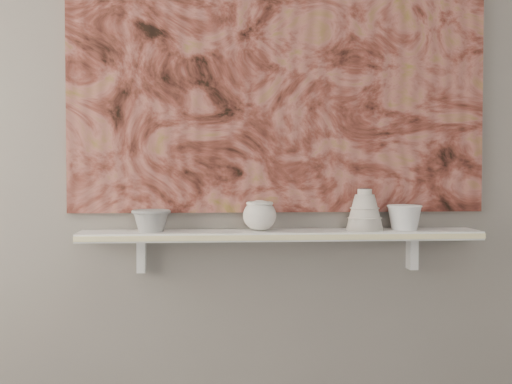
{
  "coord_description": "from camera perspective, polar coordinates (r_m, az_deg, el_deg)",
  "views": [
    {
      "loc": [
        -0.28,
        -0.97,
        1.16
      ],
      "look_at": [
        -0.09,
        1.49,
        1.07
      ],
      "focal_mm": 50.0,
      "sensor_mm": 36.0,
      "label": 1
    }
  ],
  "objects": [
    {
      "name": "painting",
      "position": [
        2.6,
        1.81,
        10.58
      ],
      "size": [
        1.5,
        0.02,
        1.1
      ],
      "primitive_type": "cube",
      "color": "brown",
      "rests_on": "wall_back"
    },
    {
      "name": "house_motif",
      "position": [
        2.65,
        11.59,
        3.68
      ],
      "size": [
        0.09,
        0.0,
        0.08
      ],
      "primitive_type": "cube",
      "color": "black",
      "rests_on": "painting"
    },
    {
      "name": "wall_back",
      "position": [
        2.59,
        1.77,
        6.37
      ],
      "size": [
        3.6,
        0.0,
        3.6
      ],
      "primitive_type": "plane",
      "rotation": [
        1.57,
        0.0,
        0.0
      ],
      "color": "gray",
      "rests_on": "floor"
    },
    {
      "name": "bracket_left",
      "position": [
        2.57,
        -9.15,
        -5.02
      ],
      "size": [
        0.03,
        0.06,
        0.12
      ],
      "primitive_type": "cube",
      "color": "white",
      "rests_on": "wall_back"
    },
    {
      "name": "bowl_white",
      "position": [
        2.58,
        11.79,
        -1.98
      ],
      "size": [
        0.15,
        0.15,
        0.09
      ],
      "primitive_type": null,
      "rotation": [
        0.0,
        0.0,
        -0.19
      ],
      "color": "silver",
      "rests_on": "shelf"
    },
    {
      "name": "bell_vessel",
      "position": [
        2.54,
        8.68,
        -1.39
      ],
      "size": [
        0.15,
        0.15,
        0.15
      ],
      "primitive_type": null,
      "rotation": [
        0.0,
        0.0,
        -0.13
      ],
      "color": "silver",
      "rests_on": "shelf"
    },
    {
      "name": "cup_cream",
      "position": [
        2.49,
        0.29,
        -1.9
      ],
      "size": [
        0.12,
        0.12,
        0.11
      ],
      "primitive_type": null,
      "rotation": [
        0.0,
        0.0,
        -0.03
      ],
      "color": "silver",
      "rests_on": "shelf"
    },
    {
      "name": "shelf_stripe",
      "position": [
        2.41,
        2.24,
        -3.67
      ],
      "size": [
        1.4,
        0.01,
        0.02
      ],
      "primitive_type": "cube",
      "color": "#F4E6A3",
      "rests_on": "shelf"
    },
    {
      "name": "shelf",
      "position": [
        2.5,
        1.99,
        -3.45
      ],
      "size": [
        1.4,
        0.18,
        0.03
      ],
      "primitive_type": "cube",
      "color": "white",
      "rests_on": "wall_back"
    },
    {
      "name": "bracket_right",
      "position": [
        2.67,
        12.38,
        -4.77
      ],
      "size": [
        0.03,
        0.06,
        0.12
      ],
      "primitive_type": "cube",
      "color": "white",
      "rests_on": "wall_back"
    },
    {
      "name": "bowl_grey",
      "position": [
        2.49,
        -8.39,
        -2.25
      ],
      "size": [
        0.17,
        0.17,
        0.08
      ],
      "primitive_type": null,
      "rotation": [
        0.0,
        0.0,
        -0.33
      ],
      "color": "gray",
      "rests_on": "shelf"
    }
  ]
}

